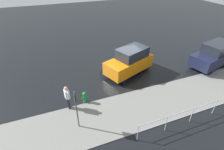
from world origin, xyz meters
The scene contains 9 objects.
ground_plane centered at (0.00, 0.00, 0.00)m, with size 60.00×60.00×0.00m, color black.
kerb_strip centered at (0.00, 4.20, 0.02)m, with size 24.00×3.20×0.04m, color slate.
moving_hatchback centered at (-0.09, 0.27, 1.03)m, with size 4.25×2.96×2.06m.
parked_sedan centered at (-7.23, 1.77, 1.00)m, with size 4.59×2.69×1.98m.
fire_hydrant centered at (4.08, 2.47, 0.40)m, with size 0.42×0.31×0.80m.
pedestrian centered at (5.12, 2.63, 0.96)m, with size 0.29×0.56×1.62m.
metal_railing centered at (-0.97, 6.17, 0.71)m, with size 6.68×0.04×1.05m.
sign_post centered at (4.87, 4.26, 1.58)m, with size 0.07×0.44×2.40m.
puddle_patch centered at (0.64, 0.23, 0.00)m, with size 3.37×3.37×0.01m, color black.
Camera 1 is at (5.55, 10.89, 7.53)m, focal length 28.00 mm.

